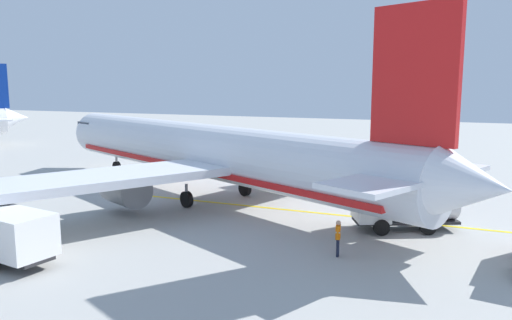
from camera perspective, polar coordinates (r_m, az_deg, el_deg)
The scene contains 5 objects.
airliner_foreground at distance 35.64m, azimuth -5.44°, elevation 0.86°, with size 32.97×39.09×11.90m.
service_truck_fuel at distance 29.62m, azimuth 16.44°, elevation -5.01°, with size 4.24×6.06×2.40m.
cargo_container_near at distance 36.36m, azimuth 16.23°, elevation -3.34°, with size 2.08×2.08×1.84m.
crew_marshaller at distance 24.47m, azimuth 9.37°, elevation -8.48°, with size 0.62×0.29×1.78m.
apron_guide_line at distance 33.69m, azimuth 0.77°, elevation -5.43°, with size 0.30×60.00×0.01m, color yellow.
Camera 1 is at (3.54, 1.50, 8.24)m, focal length 34.98 mm.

